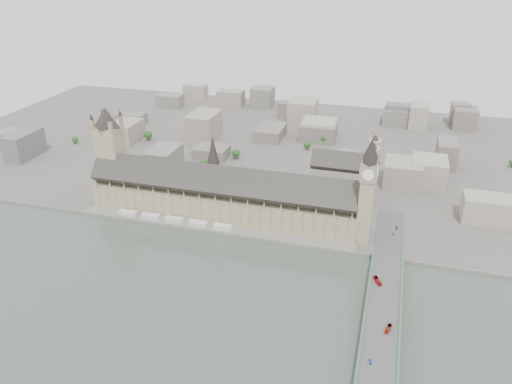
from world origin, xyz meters
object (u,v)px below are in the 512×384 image
(westminster_abbey, at_px, (345,176))
(car_approach, at_px, (396,228))
(palace_of_westminster, at_px, (222,196))
(westminster_bridge, at_px, (383,308))
(elizabeth_tower, at_px, (368,185))
(victoria_tower, at_px, (111,150))
(red_bus_south, at_px, (388,329))
(car_blue, at_px, (370,362))
(red_bus_north, at_px, (377,281))

(westminster_abbey, height_order, car_approach, westminster_abbey)
(palace_of_westminster, height_order, westminster_bridge, palace_of_westminster)
(elizabeth_tower, bearing_deg, victoria_tower, 176.04)
(westminster_bridge, xyz_separation_m, westminster_abbey, (-51.08, 182.50, 19.96))
(palace_of_westminster, height_order, car_approach, palace_of_westminster)
(red_bus_south, bearing_deg, westminster_bridge, 112.97)
(palace_of_westminster, xyz_separation_m, westminster_abbey, (110.92, 75.30, 2.38))
(victoria_tower, height_order, car_approach, victoria_tower)
(victoria_tower, relative_size, westminster_bridge, 0.31)
(elizabeth_tower, bearing_deg, red_bus_south, -77.18)
(red_bus_south, distance_m, car_blue, 34.29)
(car_approach, bearing_deg, westminster_bridge, -95.45)
(car_blue, xyz_separation_m, car_approach, (9.89, 174.18, 0.14))
(palace_of_westminster, height_order, victoria_tower, victoria_tower)
(elizabeth_tower, relative_size, car_blue, 26.96)
(palace_of_westminster, distance_m, car_approach, 167.58)
(elizabeth_tower, height_order, westminster_bridge, elizabeth_tower)
(red_bus_south, bearing_deg, palace_of_westminster, 154.99)
(elizabeth_tower, bearing_deg, westminster_abbey, 107.29)
(westminster_bridge, height_order, car_blue, car_blue)
(palace_of_westminster, distance_m, car_blue, 231.73)
(westminster_bridge, bearing_deg, elizabeth_tower, 104.11)
(red_bus_south, bearing_deg, car_approach, 104.14)
(victoria_tower, bearing_deg, red_bus_south, -26.39)
(red_bus_north, bearing_deg, car_approach, 58.26)
(red_bus_south, xyz_separation_m, car_blue, (-9.23, -33.02, -0.67))
(elizabeth_tower, relative_size, victoria_tower, 1.07)
(westminster_bridge, relative_size, red_bus_north, 29.06)
(palace_of_westminster, distance_m, victoria_tower, 126.41)
(palace_of_westminster, xyz_separation_m, westminster_bridge, (162.00, -107.20, -17.58))
(car_approach, bearing_deg, victoria_tower, 176.79)
(westminster_bridge, height_order, red_bus_south, red_bus_south)
(westminster_abbey, relative_size, car_blue, 17.05)
(westminster_bridge, bearing_deg, westminster_abbey, 105.64)
(westminster_abbey, relative_size, red_bus_north, 6.08)
(westminster_abbey, height_order, red_bus_south, westminster_abbey)
(elizabeth_tower, bearing_deg, car_approach, 28.87)
(red_bus_north, relative_size, red_bus_south, 1.15)
(elizabeth_tower, distance_m, red_bus_south, 136.46)
(palace_of_westminster, relative_size, car_blue, 66.46)
(car_blue, bearing_deg, westminster_abbey, 93.43)
(westminster_bridge, bearing_deg, red_bus_north, 104.99)
(elizabeth_tower, height_order, car_approach, elizabeth_tower)
(red_bus_north, xyz_separation_m, car_blue, (1.34, -85.45, -0.88))
(palace_of_westminster, relative_size, red_bus_south, 27.37)
(red_bus_north, xyz_separation_m, red_bus_south, (10.57, -52.43, -0.21))
(red_bus_north, distance_m, car_approach, 89.44)
(palace_of_westminster, bearing_deg, westminster_abbey, 34.17)
(victoria_tower, xyz_separation_m, red_bus_north, (277.89, -90.67, -43.40))
(westminster_abbey, bearing_deg, victoria_tower, -163.50)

